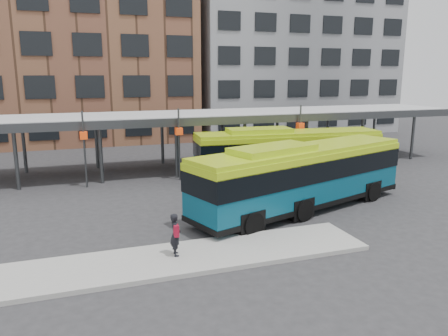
% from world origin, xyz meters
% --- Properties ---
extents(ground, '(120.00, 120.00, 0.00)m').
position_xyz_m(ground, '(0.00, 0.00, 0.00)').
color(ground, '#28282B').
rests_on(ground, ground).
extents(boarding_island, '(14.00, 3.00, 0.18)m').
position_xyz_m(boarding_island, '(-5.50, -3.00, 0.09)').
color(boarding_island, gray).
rests_on(boarding_island, ground).
extents(canopy, '(40.00, 6.53, 4.80)m').
position_xyz_m(canopy, '(-0.06, 12.87, 3.91)').
color(canopy, '#999B9E').
rests_on(canopy, ground).
extents(building_brick, '(26.00, 14.00, 22.00)m').
position_xyz_m(building_brick, '(-10.00, 32.00, 11.00)').
color(building_brick, brown).
rests_on(building_brick, ground).
extents(building_grey, '(24.00, 14.00, 20.00)m').
position_xyz_m(building_grey, '(16.00, 32.00, 10.00)').
color(building_grey, slate).
rests_on(building_grey, ground).
extents(bus_front, '(13.33, 6.76, 3.62)m').
position_xyz_m(bus_front, '(1.51, 1.21, 1.88)').
color(bus_front, '#084259').
rests_on(bus_front, ground).
extents(bus_rear, '(12.83, 3.72, 3.49)m').
position_xyz_m(bus_rear, '(4.10, 7.90, 1.82)').
color(bus_rear, '#084259').
rests_on(bus_rear, ground).
extents(pedestrian, '(0.42, 0.65, 1.67)m').
position_xyz_m(pedestrian, '(-6.14, -2.82, 1.03)').
color(pedestrian, black).
rests_on(pedestrian, boarding_island).
extents(bike_rack, '(5.68, 1.33, 1.03)m').
position_xyz_m(bike_rack, '(12.74, 11.96, 0.47)').
color(bike_rack, slate).
rests_on(bike_rack, ground).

